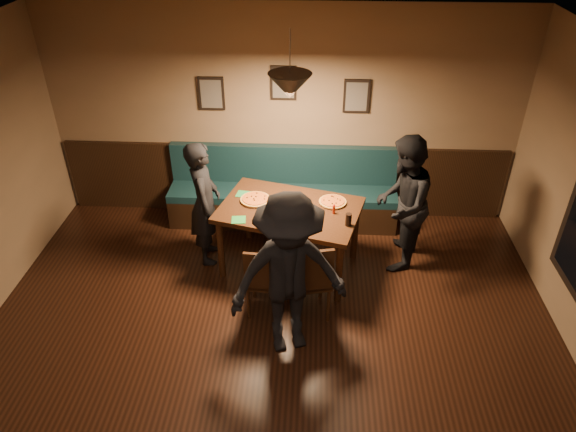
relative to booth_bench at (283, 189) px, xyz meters
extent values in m
plane|color=black|center=(0.00, -3.20, -0.50)|extent=(7.00, 7.00, 0.00)
plane|color=silver|center=(0.00, -3.20, 2.30)|extent=(7.00, 7.00, 0.00)
plane|color=#8C704F|center=(0.00, 0.30, 0.90)|extent=(6.00, 0.00, 6.00)
cube|color=black|center=(0.00, 0.27, 0.00)|extent=(5.88, 0.06, 1.00)
cube|color=black|center=(-0.90, 0.27, 1.20)|extent=(0.32, 0.04, 0.42)
cube|color=black|center=(0.00, 0.27, 1.35)|extent=(0.32, 0.04, 0.42)
cube|color=black|center=(0.90, 0.27, 1.20)|extent=(0.32, 0.04, 0.42)
cone|color=black|center=(0.14, -0.98, 1.75)|extent=(0.44, 0.44, 0.25)
cube|color=black|center=(0.14, -0.98, -0.08)|extent=(1.75, 1.36, 0.83)
imported|color=black|center=(-0.86, -0.83, 0.27)|extent=(0.45, 0.61, 1.55)
imported|color=black|center=(1.42, -0.82, 0.33)|extent=(0.84, 0.95, 1.66)
imported|color=black|center=(0.20, -2.23, 0.37)|extent=(1.27, 0.95, 1.74)
cylinder|color=orange|center=(-0.26, -0.84, 0.35)|extent=(0.43, 0.43, 0.04)
cylinder|color=orange|center=(0.19, -1.17, 0.35)|extent=(0.34, 0.34, 0.04)
cylinder|color=orange|center=(0.63, -0.84, 0.35)|extent=(0.41, 0.41, 0.04)
cylinder|color=black|center=(0.79, -1.29, 0.40)|extent=(0.08, 0.08, 0.14)
cylinder|color=#9A1A05|center=(0.64, -1.06, 0.39)|extent=(0.03, 0.03, 0.13)
cube|color=#1E7438|center=(-0.42, -0.70, 0.33)|extent=(0.17, 0.17, 0.01)
cube|color=#20792C|center=(-0.40, -1.25, 0.33)|extent=(0.17, 0.17, 0.01)
cube|color=#B9B9BD|center=(0.14, -1.36, 0.33)|extent=(0.20, 0.11, 0.00)
camera|label=1|loc=(0.39, -6.00, 3.50)|focal=32.85mm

